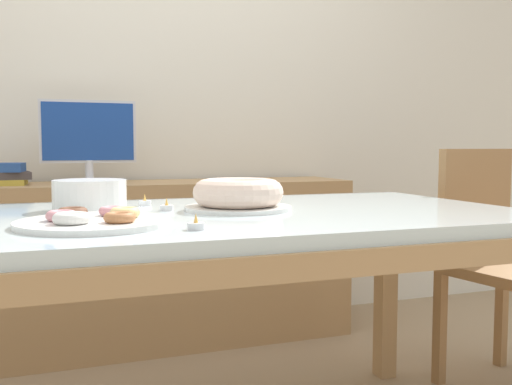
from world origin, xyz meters
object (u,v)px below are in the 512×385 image
(book_stack, at_px, (2,174))
(tealight_centre, at_px, (196,225))
(plate_stack, at_px, (90,195))
(tealight_near_cakes, at_px, (145,202))
(computer_monitor, at_px, (89,142))
(chair, at_px, (498,255))
(cake_chocolate_round, at_px, (238,195))
(pastry_platter, at_px, (94,220))
(tealight_right_edge, at_px, (167,207))

(book_stack, distance_m, tealight_centre, 1.56)
(book_stack, distance_m, plate_stack, 1.03)
(tealight_near_cakes, bearing_deg, computer_monitor, 96.95)
(plate_stack, xyz_separation_m, tealight_near_cakes, (0.17, 0.09, -0.03))
(plate_stack, relative_size, tealight_near_cakes, 5.25)
(chair, relative_size, tealight_near_cakes, 23.50)
(cake_chocolate_round, xyz_separation_m, plate_stack, (-0.41, 0.13, 0.00))
(book_stack, xyz_separation_m, pastry_platter, (0.29, -1.32, -0.05))
(pastry_platter, relative_size, tealight_right_edge, 9.04)
(tealight_centre, bearing_deg, book_stack, 108.78)
(computer_monitor, bearing_deg, tealight_centre, -84.82)
(chair, bearing_deg, cake_chocolate_round, -171.30)
(tealight_centre, relative_size, tealight_right_edge, 1.00)
(computer_monitor, height_order, pastry_platter, computer_monitor)
(chair, distance_m, plate_stack, 1.57)
(cake_chocolate_round, distance_m, pastry_platter, 0.47)
(book_stack, height_order, tealight_centre, book_stack)
(pastry_platter, distance_m, plate_stack, 0.34)
(book_stack, distance_m, tealight_right_edge, 1.19)
(book_stack, height_order, tealight_near_cakes, book_stack)
(computer_monitor, relative_size, cake_chocolate_round, 1.35)
(tealight_centre, xyz_separation_m, tealight_right_edge, (0.01, 0.41, 0.00))
(tealight_near_cakes, bearing_deg, chair, -1.88)
(tealight_near_cakes, height_order, tealight_right_edge, same)
(pastry_platter, distance_m, tealight_centre, 0.26)
(book_stack, distance_m, cake_chocolate_round, 1.33)
(cake_chocolate_round, distance_m, tealight_near_cakes, 0.33)
(computer_monitor, height_order, book_stack, computer_monitor)
(book_stack, bearing_deg, chair, -27.08)
(plate_stack, height_order, tealight_near_cakes, plate_stack)
(tealight_right_edge, bearing_deg, computer_monitor, 97.83)
(pastry_platter, bearing_deg, tealight_near_cakes, 66.19)
(cake_chocolate_round, bearing_deg, chair, 8.70)
(tealight_near_cakes, xyz_separation_m, tealight_right_edge, (0.04, -0.17, 0.00))
(chair, bearing_deg, pastry_platter, -166.41)
(cake_chocolate_round, bearing_deg, pastry_platter, -154.44)
(book_stack, relative_size, tealight_centre, 6.24)
(tealight_centre, bearing_deg, cake_chocolate_round, 58.62)
(computer_monitor, height_order, tealight_centre, computer_monitor)
(tealight_right_edge, bearing_deg, chair, 5.18)
(computer_monitor, bearing_deg, pastry_platter, -93.32)
(cake_chocolate_round, distance_m, tealight_centre, 0.41)
(pastry_platter, height_order, plate_stack, plate_stack)
(computer_monitor, xyz_separation_m, cake_chocolate_round, (0.35, -1.12, -0.17))
(pastry_platter, relative_size, plate_stack, 1.72)
(chair, distance_m, tealight_right_edge, 1.37)
(computer_monitor, xyz_separation_m, tealight_near_cakes, (0.11, -0.90, -0.20))
(plate_stack, relative_size, tealight_right_edge, 5.25)
(cake_chocolate_round, height_order, tealight_centre, cake_chocolate_round)
(computer_monitor, distance_m, plate_stack, 1.00)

